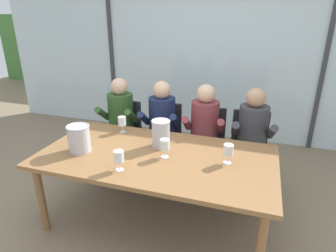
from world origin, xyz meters
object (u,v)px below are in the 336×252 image
object	(u,v)px
chair_center	(207,139)
chair_right_of_center	(249,143)
person_maroon_top	(204,130)
wine_glass_center_pour	(228,151)
wine_glass_by_left_taster	(119,157)
chair_left_of_center	(164,133)
wine_glass_by_right_taster	(165,145)
person_olive_shirt	(119,120)
ice_bucket_secondary	(79,138)
wine_glass_near_bucket	(122,121)
ice_bucket_primary	(161,133)
person_charcoal_jacket	(252,136)
dining_table	(156,161)
chair_near_curtain	(123,129)
person_navy_polo	(160,125)

from	to	relation	value
chair_center	chair_right_of_center	size ratio (longest dim) A/B	1.00
person_maroon_top	wine_glass_center_pour	size ratio (longest dim) A/B	6.90
person_maroon_top	wine_glass_by_left_taster	world-z (taller)	person_maroon_top
chair_left_of_center	person_maroon_top	world-z (taller)	person_maroon_top
wine_glass_center_pour	wine_glass_by_right_taster	distance (m)	0.55
person_olive_shirt	ice_bucket_secondary	xyz separation A→B (m)	(0.10, -0.98, 0.17)
wine_glass_by_left_taster	wine_glass_center_pour	distance (m)	0.92
wine_glass_near_bucket	ice_bucket_primary	bearing A→B (deg)	-21.80
ice_bucket_primary	wine_glass_near_bucket	world-z (taller)	ice_bucket_primary
chair_center	person_charcoal_jacket	xyz separation A→B (m)	(0.52, -0.14, 0.17)
wine_glass_center_pour	chair_left_of_center	bearing A→B (deg)	133.98
wine_glass_center_pour	person_maroon_top	bearing A→B (deg)	114.79
person_maroon_top	wine_glass_by_right_taster	world-z (taller)	person_maroon_top
dining_table	chair_center	distance (m)	1.03
dining_table	person_olive_shirt	bearing A→B (deg)	134.16
wine_glass_by_left_taster	wine_glass_center_pour	world-z (taller)	same
chair_center	wine_glass_by_right_taster	distance (m)	1.07
person_maroon_top	ice_bucket_primary	distance (m)	0.73
ice_bucket_secondary	wine_glass_center_pour	world-z (taller)	ice_bucket_secondary
chair_right_of_center	wine_glass_near_bucket	size ratio (longest dim) A/B	5.06
chair_left_of_center	wine_glass_center_pour	size ratio (longest dim) A/B	5.06
chair_left_of_center	ice_bucket_secondary	distance (m)	1.26
person_maroon_top	chair_center	bearing A→B (deg)	75.98
chair_left_of_center	person_charcoal_jacket	distance (m)	1.10
wine_glass_by_left_taster	wine_glass_near_bucket	world-z (taller)	same
chair_left_of_center	wine_glass_by_right_taster	xyz separation A→B (m)	(0.35, -0.99, 0.33)
dining_table	chair_center	bearing A→B (deg)	73.03
chair_right_of_center	wine_glass_by_left_taster	distance (m)	1.70
chair_right_of_center	wine_glass_by_left_taster	xyz separation A→B (m)	(-0.97, -1.35, 0.34)
chair_right_of_center	ice_bucket_primary	size ratio (longest dim) A/B	3.32
dining_table	ice_bucket_secondary	size ratio (longest dim) A/B	8.37
chair_near_curtain	wine_glass_center_pour	distance (m)	1.74
person_navy_polo	wine_glass_by_left_taster	bearing A→B (deg)	-92.10
chair_left_of_center	person_charcoal_jacket	size ratio (longest dim) A/B	0.73
dining_table	person_navy_polo	world-z (taller)	person_navy_polo
chair_right_of_center	ice_bucket_secondary	size ratio (longest dim) A/B	3.46
person_maroon_top	chair_right_of_center	bearing A→B (deg)	12.71
chair_near_curtain	wine_glass_by_right_taster	bearing A→B (deg)	-40.21
ice_bucket_primary	chair_left_of_center	bearing A→B (deg)	106.94
ice_bucket_secondary	chair_center	bearing A→B (deg)	48.34
chair_left_of_center	chair_center	size ratio (longest dim) A/B	1.00
ice_bucket_secondary	wine_glass_near_bucket	bearing A→B (deg)	72.90
person_maroon_top	wine_glass_by_left_taster	size ratio (longest dim) A/B	6.90
chair_center	wine_glass_center_pour	world-z (taller)	wine_glass_center_pour
person_maroon_top	wine_glass_center_pour	distance (m)	0.88
person_navy_polo	wine_glass_center_pour	bearing A→B (deg)	-46.41
chair_right_of_center	chair_left_of_center	bearing A→B (deg)	179.97
chair_right_of_center	wine_glass_center_pour	bearing A→B (deg)	-100.01
chair_near_curtain	chair_center	world-z (taller)	same
ice_bucket_secondary	dining_table	bearing A→B (deg)	12.07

